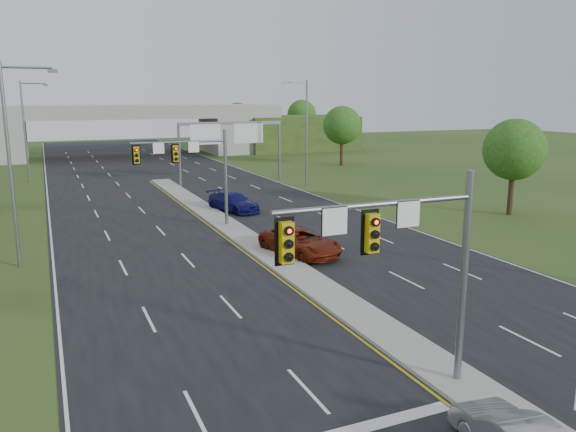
% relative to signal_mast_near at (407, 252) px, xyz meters
% --- Properties ---
extents(ground, '(240.00, 240.00, 0.00)m').
position_rel_signal_mast_near_xyz_m(ground, '(2.26, 0.07, -4.73)').
color(ground, '#294418').
rests_on(ground, ground).
extents(road, '(24.00, 160.00, 0.02)m').
position_rel_signal_mast_near_xyz_m(road, '(2.26, 35.07, -4.72)').
color(road, black).
rests_on(road, ground).
extents(median, '(2.00, 54.00, 0.16)m').
position_rel_signal_mast_near_xyz_m(median, '(2.26, 23.07, -4.63)').
color(median, gray).
rests_on(median, road).
extents(lane_markings, '(23.72, 160.00, 0.01)m').
position_rel_signal_mast_near_xyz_m(lane_markings, '(1.66, 28.99, -4.70)').
color(lane_markings, gold).
rests_on(lane_markings, road).
extents(signal_mast_near, '(6.62, 0.60, 7.00)m').
position_rel_signal_mast_near_xyz_m(signal_mast_near, '(0.00, 0.00, 0.00)').
color(signal_mast_near, slate).
rests_on(signal_mast_near, ground).
extents(signal_mast_far, '(6.62, 0.60, 7.00)m').
position_rel_signal_mast_near_xyz_m(signal_mast_far, '(0.00, 25.00, 0.00)').
color(signal_mast_far, slate).
rests_on(signal_mast_far, ground).
extents(sign_gantry, '(11.58, 0.44, 6.67)m').
position_rel_signal_mast_near_xyz_m(sign_gantry, '(8.95, 44.99, 0.51)').
color(sign_gantry, slate).
rests_on(sign_gantry, ground).
extents(overpass, '(80.00, 14.00, 8.10)m').
position_rel_signal_mast_near_xyz_m(overpass, '(2.26, 80.07, -1.17)').
color(overpass, gray).
rests_on(overpass, ground).
extents(lightpole_l_mid, '(2.85, 0.25, 11.00)m').
position_rel_signal_mast_near_xyz_m(lightpole_l_mid, '(-11.03, 20.07, 1.38)').
color(lightpole_l_mid, slate).
rests_on(lightpole_l_mid, ground).
extents(lightpole_l_far, '(2.85, 0.25, 11.00)m').
position_rel_signal_mast_near_xyz_m(lightpole_l_far, '(-11.03, 55.07, 1.38)').
color(lightpole_l_far, slate).
rests_on(lightpole_l_far, ground).
extents(lightpole_r_far, '(2.85, 0.25, 11.00)m').
position_rel_signal_mast_near_xyz_m(lightpole_r_far, '(15.56, 40.07, 1.38)').
color(lightpole_r_far, slate).
rests_on(lightpole_r_far, ground).
extents(tree_r_near, '(4.80, 4.80, 7.60)m').
position_rel_signal_mast_near_xyz_m(tree_r_near, '(24.26, 20.07, 0.45)').
color(tree_r_near, '#382316').
rests_on(tree_r_near, ground).
extents(tree_r_mid, '(5.20, 5.20, 8.12)m').
position_rel_signal_mast_near_xyz_m(tree_r_mid, '(28.26, 55.07, 0.78)').
color(tree_r_mid, '#382316').
rests_on(tree_r_mid, ground).
extents(tree_back_c, '(5.60, 5.60, 8.32)m').
position_rel_signal_mast_near_xyz_m(tree_back_c, '(26.26, 94.07, 0.78)').
color(tree_back_c, '#382316').
rests_on(tree_back_c, ground).
extents(tree_back_d, '(6.00, 6.00, 8.85)m').
position_rel_signal_mast_near_xyz_m(tree_back_d, '(40.26, 94.07, 1.11)').
color(tree_back_d, '#382316').
rests_on(tree_back_d, ground).
extents(car_far_a, '(3.95, 6.11, 1.57)m').
position_rel_signal_mast_near_xyz_m(car_far_a, '(4.00, 16.06, -3.92)').
color(car_far_a, '#631A09').
rests_on(car_far_a, road).
extents(car_far_b, '(3.69, 5.67, 1.53)m').
position_rel_signal_mast_near_xyz_m(car_far_b, '(4.46, 30.19, -3.94)').
color(car_far_b, '#0C0D4C').
rests_on(car_far_b, road).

